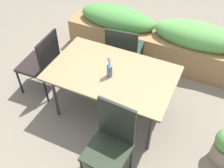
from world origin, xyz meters
TOP-DOWN VIEW (x-y plane):
  - ground_plane at (0.00, 0.00)m, footprint 12.00×12.00m
  - dining_table at (-0.01, 0.00)m, footprint 1.51×0.93m
  - chair_end_left at (-1.06, 0.01)m, footprint 0.50×0.50m
  - chair_far_side at (-0.18, 0.77)m, footprint 0.54×0.54m
  - chair_near_right at (0.33, -0.76)m, footprint 0.45×0.45m
  - flower_vase at (-0.01, -0.07)m, footprint 0.07×0.07m
  - planter_box at (0.09, 1.38)m, footprint 2.84×0.56m

SIDE VIEW (x-z plane):
  - ground_plane at x=0.00m, z-range 0.00..0.00m
  - planter_box at x=0.09m, z-range -0.02..0.78m
  - chair_far_side at x=-0.18m, z-range 0.08..0.95m
  - chair_end_left at x=-1.06m, z-range 0.05..0.99m
  - chair_near_right at x=0.33m, z-range 0.05..1.02m
  - dining_table at x=-0.01m, z-range 0.31..1.03m
  - flower_vase at x=-0.01m, z-range 0.70..0.98m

